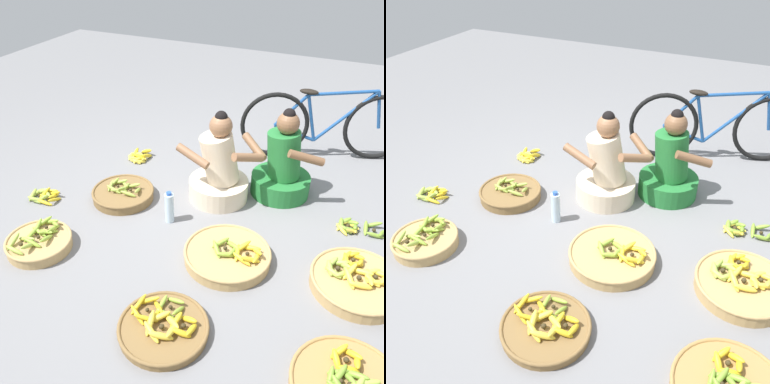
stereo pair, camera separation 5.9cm
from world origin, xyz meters
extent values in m
plane|color=slate|center=(0.00, 0.00, 0.00)|extent=(10.00, 10.00, 0.00)
cylinder|color=beige|center=(0.03, 0.30, 0.09)|extent=(0.52, 0.52, 0.18)
cylinder|color=beige|center=(0.03, 0.30, 0.39)|extent=(0.43, 0.39, 0.47)
sphere|color=#8C6042|center=(0.03, 0.30, 0.69)|extent=(0.19, 0.19, 0.19)
sphere|color=black|center=(0.03, 0.30, 0.77)|extent=(0.10, 0.10, 0.10)
cylinder|color=#8C6042|center=(-0.13, 0.10, 0.48)|extent=(0.32, 0.13, 0.16)
cylinder|color=#8C6042|center=(0.28, 0.27, 0.48)|extent=(0.23, 0.29, 0.16)
cylinder|color=#237233|center=(0.50, 0.60, 0.09)|extent=(0.52, 0.52, 0.18)
cylinder|color=#237233|center=(0.50, 0.60, 0.39)|extent=(0.33, 0.29, 0.44)
sphere|color=brown|center=(0.50, 0.60, 0.68)|extent=(0.19, 0.19, 0.19)
sphere|color=black|center=(0.50, 0.60, 0.76)|extent=(0.10, 0.10, 0.10)
cylinder|color=brown|center=(0.27, 0.48, 0.47)|extent=(0.28, 0.25, 0.16)
cylinder|color=brown|center=(0.71, 0.47, 0.47)|extent=(0.31, 0.20, 0.16)
torus|color=black|center=(0.25, 1.25, 0.34)|extent=(0.66, 0.28, 0.68)
torus|color=black|center=(1.20, 1.62, 0.34)|extent=(0.66, 0.28, 0.68)
cylinder|color=#1E4C8C|center=(0.88, 1.49, 0.45)|extent=(0.53, 0.23, 0.55)
cylinder|color=#1E4C8C|center=(0.58, 1.38, 0.43)|extent=(0.15, 0.08, 0.49)
cylinder|color=#1E4C8C|center=(0.82, 1.47, 0.69)|extent=(0.62, 0.26, 0.08)
cylinder|color=#1E4C8C|center=(0.44, 1.33, 0.27)|extent=(0.41, 0.18, 0.18)
cylinder|color=#1E4C8C|center=(0.38, 1.30, 0.50)|extent=(0.30, 0.14, 0.35)
cylinder|color=#1E4C8C|center=(1.17, 1.60, 0.53)|extent=(0.12, 0.07, 0.38)
ellipsoid|color=black|center=(0.52, 1.36, 0.70)|extent=(0.18, 0.08, 0.05)
cylinder|color=tan|center=(0.39, -0.44, 0.04)|extent=(0.62, 0.62, 0.08)
torus|color=tan|center=(0.39, -0.44, 0.08)|extent=(0.64, 0.64, 0.02)
ellipsoid|color=yellow|center=(0.61, -0.43, 0.11)|extent=(0.04, 0.16, 0.06)
ellipsoid|color=yellow|center=(0.59, -0.38, 0.12)|extent=(0.13, 0.14, 0.09)
ellipsoid|color=yellow|center=(0.54, -0.36, 0.11)|extent=(0.16, 0.04, 0.06)
ellipsoid|color=yellow|center=(0.48, -0.38, 0.12)|extent=(0.13, 0.15, 0.09)
ellipsoid|color=yellow|center=(0.47, -0.44, 0.11)|extent=(0.07, 0.17, 0.06)
ellipsoid|color=yellow|center=(0.51, -0.50, 0.11)|extent=(0.17, 0.08, 0.06)
ellipsoid|color=yellow|center=(0.57, -0.49, 0.12)|extent=(0.15, 0.12, 0.09)
sphere|color=#382D19|center=(0.54, -0.43, 0.11)|extent=(0.03, 0.03, 0.03)
ellipsoid|color=#8CAD38|center=(0.44, -0.44, 0.11)|extent=(0.05, 0.15, 0.07)
ellipsoid|color=#8CAD38|center=(0.41, -0.38, 0.11)|extent=(0.15, 0.11, 0.06)
ellipsoid|color=#8CAD38|center=(0.32, -0.39, 0.11)|extent=(0.12, 0.14, 0.07)
ellipsoid|color=#8CAD38|center=(0.32, -0.48, 0.12)|extent=(0.12, 0.13, 0.09)
ellipsoid|color=#8CAD38|center=(0.40, -0.49, 0.11)|extent=(0.15, 0.10, 0.06)
sphere|color=#382D19|center=(0.37, -0.44, 0.11)|extent=(0.03, 0.03, 0.03)
cylinder|color=brown|center=(-0.73, -0.07, 0.04)|extent=(0.53, 0.53, 0.08)
torus|color=brown|center=(-0.73, -0.07, 0.08)|extent=(0.55, 0.55, 0.02)
ellipsoid|color=#9EB747|center=(-0.59, -0.04, 0.11)|extent=(0.06, 0.15, 0.07)
ellipsoid|color=#9EB747|center=(-0.66, 0.01, 0.11)|extent=(0.15, 0.05, 0.08)
ellipsoid|color=#9EB747|center=(-0.72, -0.05, 0.10)|extent=(0.04, 0.15, 0.06)
ellipsoid|color=#9EB747|center=(-0.64, -0.12, 0.11)|extent=(0.15, 0.06, 0.07)
sphere|color=#382D19|center=(-0.65, -0.06, 0.10)|extent=(0.03, 0.03, 0.03)
ellipsoid|color=#9EB747|center=(-0.72, -0.06, 0.11)|extent=(0.06, 0.15, 0.07)
ellipsoid|color=#9EB747|center=(-0.75, 0.00, 0.11)|extent=(0.13, 0.12, 0.07)
ellipsoid|color=#9EB747|center=(-0.80, 0.02, 0.11)|extent=(0.15, 0.06, 0.08)
ellipsoid|color=#9EB747|center=(-0.85, -0.03, 0.11)|extent=(0.07, 0.15, 0.08)
ellipsoid|color=#9EB747|center=(-0.85, -0.06, 0.10)|extent=(0.06, 0.15, 0.06)
ellipsoid|color=#9EB747|center=(-0.79, -0.11, 0.11)|extent=(0.15, 0.03, 0.08)
ellipsoid|color=#9EB747|center=(-0.75, -0.10, 0.10)|extent=(0.14, 0.11, 0.05)
sphere|color=#382D19|center=(-0.79, -0.05, 0.10)|extent=(0.03, 0.03, 0.03)
cylinder|color=brown|center=(0.26, -1.19, 0.03)|extent=(0.55, 0.55, 0.05)
torus|color=brown|center=(0.26, -1.19, 0.05)|extent=(0.56, 0.56, 0.02)
ellipsoid|color=gold|center=(0.44, -1.17, 0.08)|extent=(0.04, 0.13, 0.07)
ellipsoid|color=gold|center=(0.39, -1.11, 0.08)|extent=(0.13, 0.06, 0.07)
ellipsoid|color=gold|center=(0.33, -1.15, 0.09)|extent=(0.06, 0.13, 0.08)
ellipsoid|color=gold|center=(0.39, -1.22, 0.08)|extent=(0.13, 0.07, 0.08)
sphere|color=#382D19|center=(0.38, -1.16, 0.08)|extent=(0.03, 0.03, 0.03)
ellipsoid|color=#8CAD38|center=(0.30, -1.07, 0.08)|extent=(0.05, 0.14, 0.08)
ellipsoid|color=#8CAD38|center=(0.25, -1.00, 0.08)|extent=(0.14, 0.04, 0.06)
ellipsoid|color=#8CAD38|center=(0.18, -1.06, 0.08)|extent=(0.03, 0.14, 0.06)
ellipsoid|color=#8CAD38|center=(0.24, -1.12, 0.08)|extent=(0.14, 0.03, 0.06)
sphere|color=#382D19|center=(0.24, -1.06, 0.08)|extent=(0.03, 0.03, 0.03)
ellipsoid|color=gold|center=(0.19, -1.13, 0.08)|extent=(0.05, 0.16, 0.07)
ellipsoid|color=gold|center=(0.17, -1.09, 0.08)|extent=(0.14, 0.13, 0.07)
ellipsoid|color=gold|center=(0.10, -1.08, 0.09)|extent=(0.15, 0.09, 0.09)
ellipsoid|color=gold|center=(0.06, -1.13, 0.08)|extent=(0.06, 0.16, 0.08)
ellipsoid|color=gold|center=(0.09, -1.20, 0.08)|extent=(0.15, 0.10, 0.07)
ellipsoid|color=gold|center=(0.15, -1.21, 0.08)|extent=(0.16, 0.09, 0.08)
sphere|color=#382D19|center=(0.12, -1.14, 0.08)|extent=(0.03, 0.03, 0.03)
ellipsoid|color=yellow|center=(0.34, -1.22, 0.09)|extent=(0.04, 0.16, 0.08)
ellipsoid|color=yellow|center=(0.30, -1.16, 0.08)|extent=(0.16, 0.12, 0.07)
ellipsoid|color=yellow|center=(0.22, -1.17, 0.09)|extent=(0.15, 0.14, 0.08)
ellipsoid|color=yellow|center=(0.20, -1.23, 0.09)|extent=(0.07, 0.16, 0.10)
ellipsoid|color=yellow|center=(0.23, -1.28, 0.08)|extent=(0.16, 0.11, 0.08)
ellipsoid|color=yellow|center=(0.30, -1.29, 0.09)|extent=(0.16, 0.10, 0.09)
sphere|color=#382D19|center=(0.27, -1.22, 0.08)|extent=(0.03, 0.03, 0.03)
cylinder|color=tan|center=(1.28, -0.33, 0.04)|extent=(0.62, 0.62, 0.09)
torus|color=tan|center=(1.28, -0.33, 0.09)|extent=(0.64, 0.64, 0.02)
ellipsoid|color=yellow|center=(1.43, -0.31, 0.12)|extent=(0.06, 0.12, 0.07)
ellipsoid|color=yellow|center=(1.40, -0.25, 0.11)|extent=(0.12, 0.08, 0.06)
ellipsoid|color=yellow|center=(1.36, -0.26, 0.11)|extent=(0.12, 0.09, 0.06)
ellipsoid|color=yellow|center=(1.33, -0.31, 0.11)|extent=(0.05, 0.12, 0.06)
ellipsoid|color=yellow|center=(1.37, -0.35, 0.12)|extent=(0.12, 0.07, 0.07)
ellipsoid|color=yellow|center=(1.41, -0.34, 0.11)|extent=(0.12, 0.09, 0.06)
sphere|color=#382D19|center=(1.38, -0.30, 0.12)|extent=(0.03, 0.03, 0.03)
ellipsoid|color=gold|center=(1.28, -0.20, 0.12)|extent=(0.05, 0.12, 0.07)
ellipsoid|color=gold|center=(1.25, -0.14, 0.11)|extent=(0.12, 0.08, 0.07)
ellipsoid|color=gold|center=(1.21, -0.14, 0.12)|extent=(0.12, 0.07, 0.07)
ellipsoid|color=gold|center=(1.18, -0.17, 0.11)|extent=(0.07, 0.12, 0.07)
ellipsoid|color=gold|center=(1.18, -0.21, 0.12)|extent=(0.07, 0.12, 0.07)
ellipsoid|color=gold|center=(1.21, -0.24, 0.11)|extent=(0.12, 0.07, 0.06)
ellipsoid|color=gold|center=(1.26, -0.23, 0.12)|extent=(0.11, 0.10, 0.08)
sphere|color=#382D19|center=(1.23, -0.19, 0.11)|extent=(0.03, 0.03, 0.03)
ellipsoid|color=#9EB747|center=(1.20, -0.31, 0.11)|extent=(0.07, 0.13, 0.06)
ellipsoid|color=#9EB747|center=(1.18, -0.28, 0.12)|extent=(0.12, 0.11, 0.09)
ellipsoid|color=#9EB747|center=(1.14, -0.27, 0.12)|extent=(0.13, 0.04, 0.08)
ellipsoid|color=#9EB747|center=(1.10, -0.29, 0.12)|extent=(0.10, 0.13, 0.08)
ellipsoid|color=#9EB747|center=(1.09, -0.34, 0.12)|extent=(0.09, 0.13, 0.08)
ellipsoid|color=#9EB747|center=(1.12, -0.37, 0.11)|extent=(0.13, 0.08, 0.06)
ellipsoid|color=#9EB747|center=(1.19, -0.36, 0.11)|extent=(0.11, 0.12, 0.06)
sphere|color=#382D19|center=(1.14, -0.32, 0.12)|extent=(0.03, 0.03, 0.03)
ellipsoid|color=yellow|center=(1.35, -0.34, 0.12)|extent=(0.07, 0.16, 0.07)
ellipsoid|color=yellow|center=(1.29, -0.29, 0.12)|extent=(0.16, 0.06, 0.07)
ellipsoid|color=yellow|center=(1.22, -0.33, 0.12)|extent=(0.10, 0.16, 0.09)
ellipsoid|color=yellow|center=(1.23, -0.40, 0.13)|extent=(0.12, 0.15, 0.10)
ellipsoid|color=yellow|center=(1.30, -0.42, 0.12)|extent=(0.16, 0.08, 0.07)
sphere|color=#382D19|center=(1.28, -0.36, 0.12)|extent=(0.03, 0.03, 0.03)
cylinder|color=tan|center=(-0.95, -0.90, 0.04)|extent=(0.48, 0.48, 0.08)
torus|color=tan|center=(-0.95, -0.90, 0.08)|extent=(0.50, 0.50, 0.02)
ellipsoid|color=#8CAD38|center=(-0.87, -0.89, 0.11)|extent=(0.05, 0.16, 0.08)
ellipsoid|color=#8CAD38|center=(-0.94, -0.83, 0.11)|extent=(0.16, 0.04, 0.07)
ellipsoid|color=#8CAD38|center=(-1.01, -0.89, 0.11)|extent=(0.04, 0.16, 0.07)
ellipsoid|color=#8CAD38|center=(-0.94, -0.97, 0.11)|extent=(0.16, 0.04, 0.07)
sphere|color=#382D19|center=(-0.94, -0.90, 0.11)|extent=(0.03, 0.03, 0.03)
ellipsoid|color=#8CAD38|center=(-0.90, -0.77, 0.11)|extent=(0.05, 0.15, 0.08)
ellipsoid|color=#8CAD38|center=(-0.94, -0.72, 0.11)|extent=(0.15, 0.10, 0.08)
ellipsoid|color=#8CAD38|center=(-0.98, -0.71, 0.11)|extent=(0.16, 0.05, 0.08)
ellipsoid|color=#8CAD38|center=(-1.03, -0.74, 0.11)|extent=(0.11, 0.14, 0.08)
ellipsoid|color=#8CAD38|center=(-1.04, -0.80, 0.11)|extent=(0.07, 0.16, 0.07)
ellipsoid|color=#8CAD38|center=(-0.98, -0.84, 0.11)|extent=(0.16, 0.06, 0.06)
ellipsoid|color=#8CAD38|center=(-0.92, -0.82, 0.11)|extent=(0.12, 0.14, 0.07)
sphere|color=#382D19|center=(-0.97, -0.78, 0.11)|extent=(0.03, 0.03, 0.03)
ellipsoid|color=#9EB747|center=(-0.93, -1.01, 0.12)|extent=(0.04, 0.15, 0.09)
ellipsoid|color=#9EB747|center=(-1.01, -0.95, 0.11)|extent=(0.16, 0.05, 0.06)
ellipsoid|color=#9EB747|center=(-1.07, -1.02, 0.12)|extent=(0.04, 0.15, 0.09)
ellipsoid|color=#9EB747|center=(-1.00, -1.08, 0.11)|extent=(0.16, 0.04, 0.07)
sphere|color=#382D19|center=(-1.00, -1.01, 0.11)|extent=(0.03, 0.03, 0.03)
ellipsoid|color=#9EB747|center=(1.41, -1.10, 0.09)|extent=(0.15, 0.09, 0.07)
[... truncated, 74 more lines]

